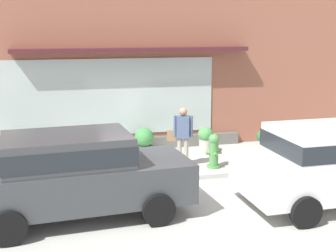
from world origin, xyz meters
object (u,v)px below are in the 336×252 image
(parked_car_white, at_px, (333,161))
(potted_plant_doorstep, at_px, (262,138))
(fire_hydrant, at_px, (214,150))
(parked_car_dark_gray, at_px, (75,171))
(potted_plant_window_center, at_px, (205,138))
(potted_plant_near_hydrant, at_px, (144,140))
(potted_plant_low_front, at_px, (28,150))
(pedestrian_with_handbag, at_px, (182,133))

(parked_car_white, xyz_separation_m, potted_plant_doorstep, (0.62, 4.62, -0.59))
(fire_hydrant, distance_m, parked_car_dark_gray, 4.52)
(parked_car_white, distance_m, potted_plant_window_center, 4.79)
(parked_car_dark_gray, relative_size, potted_plant_near_hydrant, 5.73)
(parked_car_dark_gray, bearing_deg, fire_hydrant, 30.14)
(fire_hydrant, distance_m, potted_plant_doorstep, 2.63)
(potted_plant_low_front, bearing_deg, potted_plant_window_center, -2.80)
(potted_plant_doorstep, bearing_deg, parked_car_dark_gray, -145.24)
(potted_plant_near_hydrant, bearing_deg, pedestrian_with_handbag, -65.49)
(parked_car_white, bearing_deg, potted_plant_near_hydrant, 120.70)
(potted_plant_near_hydrant, bearing_deg, fire_hydrant, -50.94)
(potted_plant_near_hydrant, bearing_deg, parked_car_white, -58.66)
(fire_hydrant, bearing_deg, potted_plant_doorstep, 36.04)
(parked_car_dark_gray, xyz_separation_m, parked_car_white, (5.23, -0.56, -0.01))
(parked_car_white, xyz_separation_m, potted_plant_near_hydrant, (-2.99, 4.91, -0.53))
(potted_plant_low_front, bearing_deg, parked_car_dark_gray, -76.60)
(fire_hydrant, bearing_deg, potted_plant_window_center, 79.28)
(pedestrian_with_handbag, height_order, potted_plant_low_front, pedestrian_with_handbag)
(parked_car_dark_gray, bearing_deg, potted_plant_window_center, 41.38)
(fire_hydrant, distance_m, pedestrian_with_handbag, 0.96)
(fire_hydrant, distance_m, potted_plant_window_center, 1.57)
(fire_hydrant, relative_size, potted_plant_low_front, 1.60)
(potted_plant_near_hydrant, bearing_deg, parked_car_dark_gray, -117.17)
(potted_plant_low_front, height_order, potted_plant_window_center, potted_plant_window_center)
(parked_car_dark_gray, bearing_deg, potted_plant_low_front, 99.52)
(pedestrian_with_handbag, xyz_separation_m, potted_plant_near_hydrant, (-0.71, 1.55, -0.53))
(fire_hydrant, distance_m, parked_car_white, 3.45)
(pedestrian_with_handbag, bearing_deg, potted_plant_doorstep, -135.36)
(potted_plant_low_front, distance_m, potted_plant_doorstep, 6.88)
(potted_plant_near_hydrant, distance_m, potted_plant_window_center, 1.81)
(fire_hydrant, xyz_separation_m, potted_plant_low_front, (-4.75, 1.79, -0.14))
(potted_plant_window_center, bearing_deg, potted_plant_near_hydrant, 170.45)
(potted_plant_near_hydrant, xyz_separation_m, potted_plant_window_center, (1.78, -0.30, 0.02))
(fire_hydrant, height_order, potted_plant_doorstep, fire_hydrant)
(parked_car_dark_gray, xyz_separation_m, potted_plant_near_hydrant, (2.23, 4.35, -0.54))
(potted_plant_near_hydrant, distance_m, potted_plant_low_front, 3.26)
(potted_plant_low_front, bearing_deg, potted_plant_doorstep, -2.02)
(potted_plant_near_hydrant, relative_size, potted_plant_doorstep, 1.33)
(parked_car_white, relative_size, potted_plant_near_hydrant, 5.27)
(parked_car_white, relative_size, potted_plant_window_center, 5.24)
(parked_car_white, bearing_deg, pedestrian_with_handbag, 123.55)
(fire_hydrant, xyz_separation_m, parked_car_white, (1.50, -3.07, 0.46))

